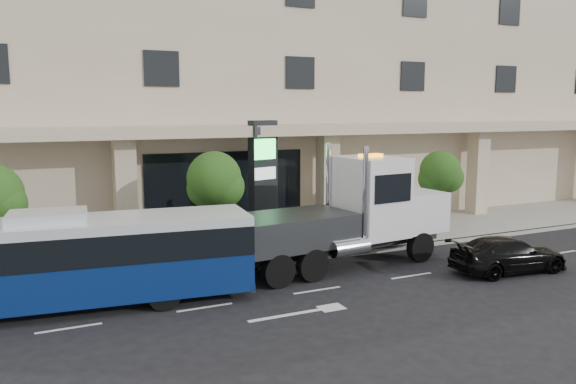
{
  "coord_description": "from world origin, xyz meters",
  "views": [
    {
      "loc": [
        -8.8,
        -17.93,
        6.17
      ],
      "look_at": [
        0.53,
        2.0,
        2.93
      ],
      "focal_mm": 35.0,
      "sensor_mm": 36.0,
      "label": 1
    }
  ],
  "objects_px": {
    "signage_pylon": "(263,180)",
    "black_sedan": "(508,254)",
    "city_bus": "(50,261)",
    "tow_truck": "(351,216)"
  },
  "relations": [
    {
      "from": "black_sedan",
      "to": "signage_pylon",
      "type": "distance_m",
      "value": 10.94
    },
    {
      "from": "city_bus",
      "to": "tow_truck",
      "type": "xyz_separation_m",
      "value": [
        11.12,
        0.64,
        0.4
      ]
    },
    {
      "from": "black_sedan",
      "to": "signage_pylon",
      "type": "bearing_deg",
      "value": 43.75
    },
    {
      "from": "black_sedan",
      "to": "signage_pylon",
      "type": "height_order",
      "value": "signage_pylon"
    },
    {
      "from": "city_bus",
      "to": "signage_pylon",
      "type": "relative_size",
      "value": 2.26
    },
    {
      "from": "city_bus",
      "to": "tow_truck",
      "type": "bearing_deg",
      "value": 9.46
    },
    {
      "from": "city_bus",
      "to": "signage_pylon",
      "type": "bearing_deg",
      "value": 36.62
    },
    {
      "from": "signage_pylon",
      "to": "black_sedan",
      "type": "bearing_deg",
      "value": -68.05
    },
    {
      "from": "tow_truck",
      "to": "signage_pylon",
      "type": "relative_size",
      "value": 1.92
    },
    {
      "from": "city_bus",
      "to": "tow_truck",
      "type": "height_order",
      "value": "tow_truck"
    }
  ]
}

